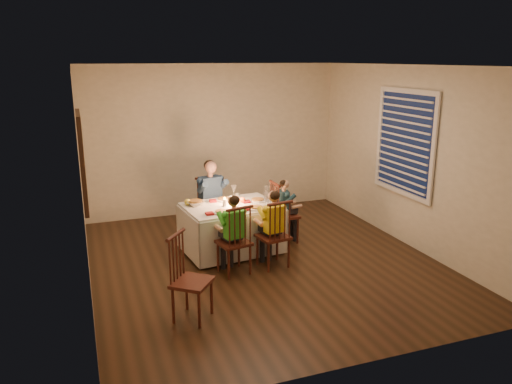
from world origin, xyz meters
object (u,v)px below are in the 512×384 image
object	(u,v)px
chair_adult	(212,236)
child_teal	(284,241)
chair_near_left	(234,273)
adult	(212,236)
chair_near_right	(273,266)
child_green	(234,273)
chair_end	(284,241)
chair_extra	(193,318)
serving_bowl	(196,203)
dining_table	(231,219)
child_yellow	(273,266)

from	to	relation	value
chair_adult	child_teal	world-z (taller)	child_teal
chair_near_left	adult	xyz separation A→B (m)	(0.09, 1.41, 0.00)
chair_near_right	child_green	distance (m)	0.55
child_green	chair_end	bearing A→B (deg)	-153.18
chair_extra	adult	world-z (taller)	adult
chair_near_left	serving_bowl	world-z (taller)	serving_bowl
dining_table	serving_bowl	xyz separation A→B (m)	(-0.47, 0.17, 0.23)
serving_bowl	chair_extra	bearing A→B (deg)	-104.56
chair_adult	chair_near_left	distance (m)	1.41
chair_extra	serving_bowl	size ratio (longest dim) A/B	3.91
chair_extra	serving_bowl	distance (m)	2.06
chair_end	serving_bowl	size ratio (longest dim) A/B	3.87
chair_extra	child_teal	distance (m)	2.56
chair_adult	dining_table	bearing A→B (deg)	-92.94
chair_near_left	child_yellow	xyz separation A→B (m)	(0.55, 0.03, 0.00)
child_yellow	dining_table	bearing A→B (deg)	-72.28
dining_table	child_yellow	bearing A→B (deg)	-69.13
chair_near_left	child_yellow	bearing A→B (deg)	171.99
chair_end	chair_extra	world-z (taller)	chair_extra
child_green	child_teal	size ratio (longest dim) A/B	1.09
chair_near_right	child_green	world-z (taller)	child_green
child_teal	chair_extra	bearing A→B (deg)	133.78
dining_table	chair_near_right	xyz separation A→B (m)	(0.36, -0.70, -0.49)
child_yellow	adult	bearing A→B (deg)	-80.72
chair_near_right	child_yellow	size ratio (longest dim) A/B	0.89
adult	child_teal	world-z (taller)	adult
dining_table	adult	size ratio (longest dim) A/B	1.18
chair_near_right	serving_bowl	xyz separation A→B (m)	(-0.83, 0.87, 0.72)
serving_bowl	chair_near_left	bearing A→B (deg)	-73.02
dining_table	chair_end	size ratio (longest dim) A/B	1.52
chair_near_right	serving_bowl	world-z (taller)	serving_bowl
adult	child_teal	size ratio (longest dim) A/B	1.26
adult	child_green	world-z (taller)	adult
chair_adult	child_teal	size ratio (longest dim) A/B	0.98
chair_near_right	child_green	bearing A→B (deg)	-5.99
adult	serving_bowl	bearing A→B (deg)	-137.61
chair_near_right	chair_end	bearing A→B (deg)	-131.74
chair_adult	chair_near_left	size ratio (longest dim) A/B	1.00
chair_near_left	chair_near_right	distance (m)	0.55
chair_end	adult	xyz separation A→B (m)	(-0.97, 0.57, 0.00)
serving_bowl	child_green	bearing A→B (deg)	-73.02
chair_extra	child_green	xyz separation A→B (m)	(0.76, 0.97, 0.00)
adult	child_teal	xyz separation A→B (m)	(0.97, -0.57, 0.00)
chair_near_right	adult	bearing A→B (deg)	-80.72
chair_near_left	child_teal	distance (m)	1.35
child_green	chair_near_right	bearing A→B (deg)	171.99
chair_extra	chair_near_right	bearing A→B (deg)	-14.34
chair_adult	chair_end	world-z (taller)	same
chair_near_right	chair_end	size ratio (longest dim) A/B	1.00
chair_extra	adult	distance (m)	2.52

